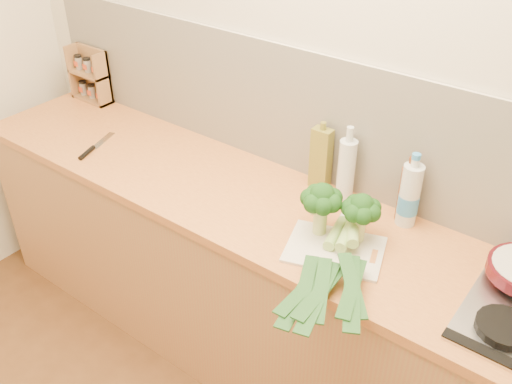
{
  "coord_description": "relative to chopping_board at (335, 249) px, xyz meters",
  "views": [
    {
      "loc": [
        1.0,
        -0.3,
        2.19
      ],
      "look_at": [
        -0.07,
        1.1,
        1.02
      ],
      "focal_mm": 40.0,
      "sensor_mm": 36.0,
      "label": 1
    }
  ],
  "objects": [
    {
      "name": "glass_bottle",
      "position": [
        -0.15,
        0.32,
        0.13
      ],
      "size": [
        0.07,
        0.07,
        0.31
      ],
      "color": "silver",
      "rests_on": "counter"
    },
    {
      "name": "leek_front",
      "position": [
        -0.01,
        -0.01,
        0.03
      ],
      "size": [
        0.21,
        0.71,
        0.04
      ],
      "rotation": [
        0.0,
        0.0,
        0.21
      ],
      "color": "white",
      "rests_on": "chopping_board"
    },
    {
      "name": "counter",
      "position": [
        -0.27,
        0.09,
        -0.45
      ],
      "size": [
        3.2,
        0.62,
        0.9
      ],
      "color": "#A57A44",
      "rests_on": "ground"
    },
    {
      "name": "chefs_knife",
      "position": [
        -1.25,
        -0.06,
        0.0
      ],
      "size": [
        0.11,
        0.27,
        0.02
      ],
      "rotation": [
        0.0,
        0.0,
        0.32
      ],
      "color": "silver",
      "rests_on": "counter"
    },
    {
      "name": "amber_bottle",
      "position": [
        0.11,
        0.32,
        0.11
      ],
      "size": [
        0.06,
        0.06,
        0.27
      ],
      "color": "#632E12",
      "rests_on": "counter"
    },
    {
      "name": "leek_back",
      "position": [
        0.08,
        -0.03,
        0.06
      ],
      "size": [
        0.34,
        0.58,
        0.04
      ],
      "rotation": [
        0.0,
        0.0,
        0.5
      ],
      "color": "white",
      "rests_on": "chopping_board"
    },
    {
      "name": "chopping_board",
      "position": [
        0.0,
        0.0,
        0.0
      ],
      "size": [
        0.4,
        0.34,
        0.01
      ],
      "primitive_type": "cube",
      "rotation": [
        0.0,
        0.0,
        0.32
      ],
      "color": "beige",
      "rests_on": "counter"
    },
    {
      "name": "spice_rack",
      "position": [
        -1.69,
        0.33,
        0.12
      ],
      "size": [
        0.24,
        0.09,
        0.28
      ],
      "color": "#9E7743",
      "rests_on": "counter"
    },
    {
      "name": "broccoli_left",
      "position": [
        -0.09,
        0.05,
        0.15
      ],
      "size": [
        0.15,
        0.15,
        0.21
      ],
      "color": "#BAC874",
      "rests_on": "chopping_board"
    },
    {
      "name": "leek_mid",
      "position": [
        0.03,
        -0.02,
        0.05
      ],
      "size": [
        0.23,
        0.7,
        0.04
      ],
      "rotation": [
        0.0,
        0.0,
        0.25
      ],
      "color": "white",
      "rests_on": "chopping_board"
    },
    {
      "name": "broccoli_right",
      "position": [
        0.04,
        0.1,
        0.13
      ],
      "size": [
        0.14,
        0.14,
        0.19
      ],
      "color": "#BAC874",
      "rests_on": "chopping_board"
    },
    {
      "name": "oil_tin",
      "position": [
        -0.27,
        0.33,
        0.13
      ],
      "size": [
        0.08,
        0.05,
        0.29
      ],
      "color": "olive",
      "rests_on": "counter"
    },
    {
      "name": "water_bottle",
      "position": [
        0.13,
        0.3,
        0.11
      ],
      "size": [
        0.08,
        0.08,
        0.28
      ],
      "color": "silver",
      "rests_on": "counter"
    },
    {
      "name": "room_shell",
      "position": [
        -0.27,
        0.38,
        0.26
      ],
      "size": [
        3.5,
        3.5,
        3.5
      ],
      "color": "beige",
      "rests_on": "ground"
    }
  ]
}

